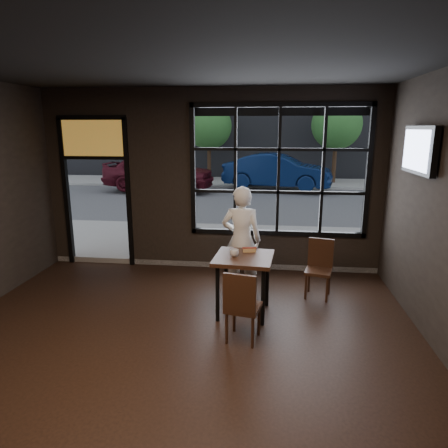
# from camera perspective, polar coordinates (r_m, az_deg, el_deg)

# --- Properties ---
(floor) EXTENTS (6.00, 7.00, 0.02)m
(floor) POSITION_cam_1_polar(r_m,az_deg,el_deg) (4.41, -9.08, -21.69)
(floor) COLOR black
(floor) RESTS_ON ground
(ceiling) EXTENTS (6.00, 7.00, 0.02)m
(ceiling) POSITION_cam_1_polar(r_m,az_deg,el_deg) (3.67, -11.12, 24.06)
(ceiling) COLOR black
(ceiling) RESTS_ON ground
(window_frame) EXTENTS (3.06, 0.12, 2.28)m
(window_frame) POSITION_cam_1_polar(r_m,az_deg,el_deg) (7.00, 7.81, 7.51)
(window_frame) COLOR black
(window_frame) RESTS_ON ground
(stained_transom) EXTENTS (1.20, 0.06, 0.70)m
(stained_transom) POSITION_cam_1_polar(r_m,az_deg,el_deg) (7.64, -18.20, 11.61)
(stained_transom) COLOR orange
(stained_transom) RESTS_ON ground
(street_asphalt) EXTENTS (60.00, 41.00, 0.04)m
(street_asphalt) POSITION_cam_1_polar(r_m,az_deg,el_deg) (27.59, 4.37, 8.28)
(street_asphalt) COLOR #545456
(street_asphalt) RESTS_ON ground
(building_across) EXTENTS (28.00, 12.00, 15.00)m
(building_across) POSITION_cam_1_polar(r_m,az_deg,el_deg) (26.94, 4.59, 24.21)
(building_across) COLOR #5B5956
(building_across) RESTS_ON ground
(cafe_table) EXTENTS (0.84, 0.84, 0.84)m
(cafe_table) POSITION_cam_1_polar(r_m,az_deg,el_deg) (5.57, 2.79, -8.66)
(cafe_table) COLOR black
(cafe_table) RESTS_ON floor
(chair_near) EXTENTS (0.46, 0.46, 0.91)m
(chair_near) POSITION_cam_1_polar(r_m,az_deg,el_deg) (4.90, 2.77, -11.48)
(chair_near) COLOR black
(chair_near) RESTS_ON floor
(chair_window) EXTENTS (0.46, 0.46, 0.88)m
(chair_window) POSITION_cam_1_polar(r_m,az_deg,el_deg) (6.23, 13.35, -6.33)
(chair_window) COLOR black
(chair_window) RESTS_ON floor
(man) EXTENTS (0.63, 0.43, 1.68)m
(man) POSITION_cam_1_polar(r_m,az_deg,el_deg) (6.15, 2.49, -2.32)
(man) COLOR white
(man) RESTS_ON floor
(hotdog) EXTENTS (0.21, 0.11, 0.06)m
(hotdog) POSITION_cam_1_polar(r_m,az_deg,el_deg) (5.60, 3.64, -3.70)
(hotdog) COLOR tan
(hotdog) RESTS_ON cafe_table
(cup) EXTENTS (0.15, 0.15, 0.10)m
(cup) POSITION_cam_1_polar(r_m,az_deg,el_deg) (5.40, 1.47, -4.15)
(cup) COLOR silver
(cup) RESTS_ON cafe_table
(tv) EXTENTS (0.12, 1.03, 0.60)m
(tv) POSITION_cam_1_polar(r_m,az_deg,el_deg) (5.71, 26.17, 9.46)
(tv) COLOR black
(tv) RESTS_ON wall_right
(navy_car) EXTENTS (4.52, 2.30, 1.42)m
(navy_car) POSITION_cam_1_polar(r_m,az_deg,el_deg) (16.40, 7.64, 7.48)
(navy_car) COLOR #07183D
(navy_car) RESTS_ON street_asphalt
(maroon_car) EXTENTS (4.46, 1.98, 1.49)m
(maroon_car) POSITION_cam_1_polar(r_m,az_deg,el_deg) (16.25, -9.27, 7.50)
(maroon_car) COLOR #460D18
(maroon_car) RESTS_ON street_asphalt
(tree_left) EXTENTS (2.14, 2.14, 3.66)m
(tree_left) POSITION_cam_1_polar(r_m,az_deg,el_deg) (19.16, -2.19, 13.76)
(tree_left) COLOR #332114
(tree_left) RESTS_ON street_asphalt
(tree_right) EXTENTS (2.21, 2.21, 3.76)m
(tree_right) POSITION_cam_1_polar(r_m,az_deg,el_deg) (18.78, 15.79, 13.50)
(tree_right) COLOR #332114
(tree_right) RESTS_ON street_asphalt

